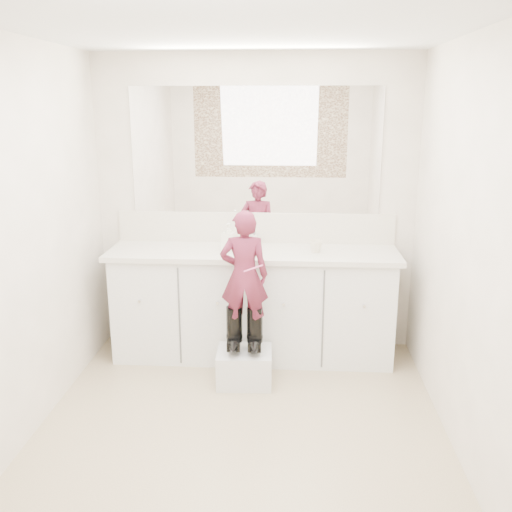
{
  "coord_description": "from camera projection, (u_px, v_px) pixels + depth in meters",
  "views": [
    {
      "loc": [
        0.31,
        -3.11,
        2.02
      ],
      "look_at": [
        0.04,
        0.91,
        0.93
      ],
      "focal_mm": 40.0,
      "sensor_mm": 36.0,
      "label": 1
    }
  ],
  "objects": [
    {
      "name": "toddler",
      "position": [
        244.0,
        275.0,
        4.05
      ],
      "size": [
        0.35,
        0.24,
        0.95
      ],
      "primitive_type": "imported",
      "rotation": [
        0.0,
        0.0,
        3.18
      ],
      "color": "#9C305A",
      "rests_on": "step_stool"
    },
    {
      "name": "toothbrush",
      "position": [
        253.0,
        268.0,
        3.95
      ],
      "size": [
        0.14,
        0.02,
        0.06
      ],
      "primitive_type": "cylinder",
      "rotation": [
        0.0,
        1.22,
        0.04
      ],
      "color": "#EC5C97",
      "rests_on": "toddler"
    },
    {
      "name": "wall_left",
      "position": [
        16.0,
        248.0,
        3.31
      ],
      "size": [
        0.0,
        3.0,
        3.0
      ],
      "primitive_type": "plane",
      "rotation": [
        1.57,
        0.0,
        1.57
      ],
      "color": "beige",
      "rests_on": "floor"
    },
    {
      "name": "wall_back",
      "position": [
        255.0,
        205.0,
        4.68
      ],
      "size": [
        2.6,
        0.0,
        2.6
      ],
      "primitive_type": "plane",
      "rotation": [
        1.57,
        0.0,
        0.0
      ],
      "color": "beige",
      "rests_on": "floor"
    },
    {
      "name": "backsplash",
      "position": [
        255.0,
        228.0,
        4.71
      ],
      "size": [
        2.28,
        0.03,
        0.25
      ],
      "primitive_type": "cube",
      "color": "beige",
      "rests_on": "countertop"
    },
    {
      "name": "ceiling",
      "position": [
        236.0,
        25.0,
        2.92
      ],
      "size": [
        3.0,
        3.0,
        0.0
      ],
      "primitive_type": "plane",
      "rotation": [
        3.14,
        0.0,
        0.0
      ],
      "color": "white",
      "rests_on": "wall_back"
    },
    {
      "name": "faucet",
      "position": [
        254.0,
        239.0,
        4.62
      ],
      "size": [
        0.08,
        0.08,
        0.1
      ],
      "primitive_type": "cylinder",
      "color": "silver",
      "rests_on": "countertop"
    },
    {
      "name": "countertop",
      "position": [
        253.0,
        253.0,
        4.48
      ],
      "size": [
        2.28,
        0.58,
        0.04
      ],
      "primitive_type": "cube",
      "color": "beige",
      "rests_on": "vanity_cabinet"
    },
    {
      "name": "wall_right",
      "position": [
        472.0,
        255.0,
        3.15
      ],
      "size": [
        0.0,
        3.0,
        3.0
      ],
      "primitive_type": "plane",
      "rotation": [
        1.57,
        0.0,
        -1.57
      ],
      "color": "beige",
      "rests_on": "floor"
    },
    {
      "name": "floor",
      "position": [
        240.0,
        438.0,
        3.55
      ],
      "size": [
        3.0,
        3.0,
        0.0
      ],
      "primitive_type": "plane",
      "color": "#967D62",
      "rests_on": "ground"
    },
    {
      "name": "step_stool",
      "position": [
        245.0,
        367.0,
        4.21
      ],
      "size": [
        0.41,
        0.35,
        0.25
      ],
      "primitive_type": "cube",
      "rotation": [
        0.0,
        0.0,
        0.04
      ],
      "color": "silver",
      "rests_on": "floor"
    },
    {
      "name": "vanity_cabinet",
      "position": [
        253.0,
        306.0,
        4.61
      ],
      "size": [
        2.2,
        0.55,
        0.85
      ],
      "primitive_type": "cube",
      "color": "silver",
      "rests_on": "floor"
    },
    {
      "name": "boot_right",
      "position": [
        255.0,
        329.0,
        4.15
      ],
      "size": [
        0.13,
        0.23,
        0.33
      ],
      "primitive_type": null,
      "rotation": [
        0.0,
        0.0,
        0.04
      ],
      "color": "black",
      "rests_on": "step_stool"
    },
    {
      "name": "soap_bottle",
      "position": [
        229.0,
        237.0,
        4.46
      ],
      "size": [
        0.12,
        0.12,
        0.22
      ],
      "primitive_type": "imported",
      "rotation": [
        0.0,
        0.0,
        -0.21
      ],
      "color": "white",
      "rests_on": "countertop"
    },
    {
      "name": "mirror",
      "position": [
        255.0,
        151.0,
        4.55
      ],
      "size": [
        2.0,
        0.02,
        1.0
      ],
      "primitive_type": "cube",
      "color": "white",
      "rests_on": "wall_back"
    },
    {
      "name": "cup",
      "position": [
        316.0,
        246.0,
        4.41
      ],
      "size": [
        0.12,
        0.12,
        0.09
      ],
      "primitive_type": "imported",
      "rotation": [
        0.0,
        0.0,
        -0.22
      ],
      "color": "beige",
      "rests_on": "countertop"
    },
    {
      "name": "wall_front",
      "position": [
        192.0,
        373.0,
        1.79
      ],
      "size": [
        2.6,
        0.0,
        2.6
      ],
      "primitive_type": "plane",
      "rotation": [
        -1.57,
        0.0,
        0.0
      ],
      "color": "beige",
      "rests_on": "floor"
    },
    {
      "name": "dot_panel",
      "position": [
        188.0,
        233.0,
        1.68
      ],
      "size": [
        2.0,
        0.01,
        1.2
      ],
      "primitive_type": "cube",
      "color": "#472819",
      "rests_on": "wall_front"
    },
    {
      "name": "boot_left",
      "position": [
        234.0,
        328.0,
        4.16
      ],
      "size": [
        0.13,
        0.23,
        0.33
      ],
      "primitive_type": null,
      "rotation": [
        0.0,
        0.0,
        0.04
      ],
      "color": "black",
      "rests_on": "step_stool"
    }
  ]
}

